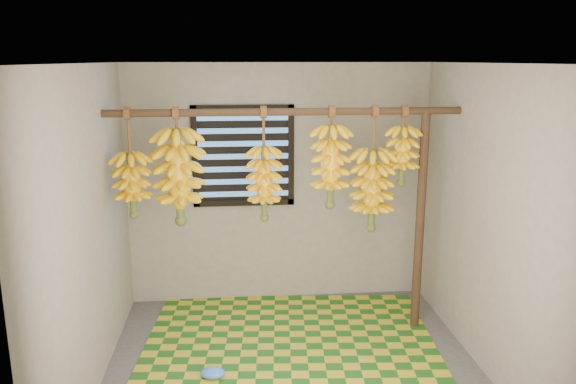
{
  "coord_description": "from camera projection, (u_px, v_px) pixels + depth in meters",
  "views": [
    {
      "loc": [
        -0.44,
        -3.97,
        2.43
      ],
      "look_at": [
        0.0,
        0.55,
        1.35
      ],
      "focal_mm": 35.0,
      "sensor_mm": 36.0,
      "label": 1
    }
  ],
  "objects": [
    {
      "name": "wall_right",
      "position": [
        489.0,
        223.0,
        4.31
      ],
      "size": [
        0.01,
        3.0,
        2.4
      ],
      "primitive_type": "cube",
      "color": "gray",
      "rests_on": "floor"
    },
    {
      "name": "plastic_bag",
      "position": [
        213.0,
        373.0,
        4.36
      ],
      "size": [
        0.22,
        0.17,
        0.08
      ],
      "primitive_type": "ellipsoid",
      "rotation": [
        0.0,
        0.0,
        -0.14
      ],
      "color": "#3D77E3",
      "rests_on": "woven_mat"
    },
    {
      "name": "banana_bunch_f",
      "position": [
        402.0,
        155.0,
        4.85
      ],
      "size": [
        0.28,
        0.28,
        0.7
      ],
      "color": "brown",
      "rests_on": "hanging_pole"
    },
    {
      "name": "banana_bunch_e",
      "position": [
        372.0,
        190.0,
        4.89
      ],
      "size": [
        0.37,
        0.37,
        1.1
      ],
      "color": "brown",
      "rests_on": "hanging_pole"
    },
    {
      "name": "wall_back",
      "position": [
        279.0,
        185.0,
        5.63
      ],
      "size": [
        3.0,
        0.01,
        2.4
      ],
      "primitive_type": "cube",
      "color": "gray",
      "rests_on": "floor"
    },
    {
      "name": "banana_bunch_b",
      "position": [
        179.0,
        177.0,
        4.7
      ],
      "size": [
        0.39,
        0.39,
        0.99
      ],
      "color": "brown",
      "rests_on": "hanging_pole"
    },
    {
      "name": "banana_bunch_c",
      "position": [
        264.0,
        183.0,
        4.79
      ],
      "size": [
        0.29,
        0.29,
        0.98
      ],
      "color": "brown",
      "rests_on": "hanging_pole"
    },
    {
      "name": "floor",
      "position": [
        295.0,
        374.0,
        4.45
      ],
      "size": [
        3.0,
        3.0,
        0.01
      ],
      "primitive_type": "cube",
      "color": "#454545",
      "rests_on": "ground"
    },
    {
      "name": "support_post",
      "position": [
        420.0,
        223.0,
        5.01
      ],
      "size": [
        0.08,
        0.08,
        2.0
      ],
      "primitive_type": "cylinder",
      "color": "#47311D",
      "rests_on": "floor"
    },
    {
      "name": "ceiling",
      "position": [
        296.0,
        63.0,
        3.89
      ],
      "size": [
        3.0,
        3.0,
        0.01
      ],
      "primitive_type": "cube",
      "color": "silver",
      "rests_on": "wall_back"
    },
    {
      "name": "banana_bunch_d",
      "position": [
        331.0,
        166.0,
        4.81
      ],
      "size": [
        0.32,
        0.32,
        0.88
      ],
      "color": "brown",
      "rests_on": "hanging_pole"
    },
    {
      "name": "banana_bunch_a",
      "position": [
        132.0,
        185.0,
        4.68
      ],
      "size": [
        0.31,
        0.31,
        0.92
      ],
      "color": "brown",
      "rests_on": "hanging_pole"
    },
    {
      "name": "window",
      "position": [
        243.0,
        156.0,
        5.5
      ],
      "size": [
        1.0,
        0.04,
        1.0
      ],
      "color": "black",
      "rests_on": "wall_back"
    },
    {
      "name": "hanging_pole",
      "position": [
        286.0,
        112.0,
        4.67
      ],
      "size": [
        3.0,
        0.06,
        0.06
      ],
      "primitive_type": "cylinder",
      "rotation": [
        0.0,
        1.57,
        0.0
      ],
      "color": "#47311D",
      "rests_on": "wall_left"
    },
    {
      "name": "woven_mat",
      "position": [
        290.0,
        344.0,
        4.9
      ],
      "size": [
        2.68,
        2.22,
        0.01
      ],
      "primitive_type": "cube",
      "rotation": [
        0.0,
        0.0,
        -0.08
      ],
      "color": "#1F5A1A",
      "rests_on": "floor"
    },
    {
      "name": "wall_left",
      "position": [
        87.0,
        235.0,
        4.03
      ],
      "size": [
        0.01,
        3.0,
        2.4
      ],
      "primitive_type": "cube",
      "color": "gray",
      "rests_on": "floor"
    }
  ]
}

